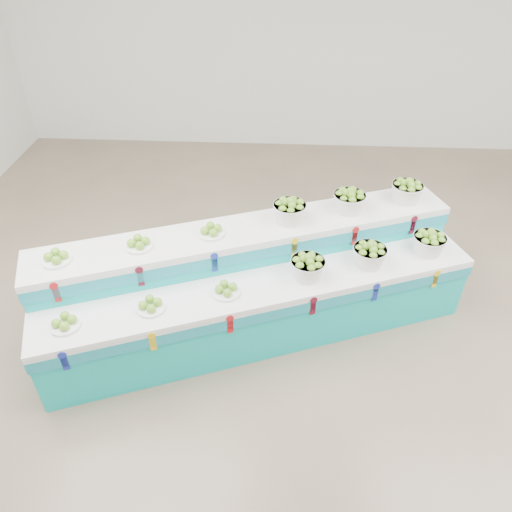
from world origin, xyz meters
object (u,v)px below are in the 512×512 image
(basket_lower_left, at_px, (308,267))
(basket_upper_right, at_px, (407,191))
(display_stand, at_px, (256,285))
(plate_upper_mid, at_px, (138,242))

(basket_lower_left, bearing_deg, basket_upper_right, 42.33)
(display_stand, xyz_separation_m, basket_lower_left, (0.48, -0.10, 0.33))
(display_stand, relative_size, basket_lower_left, 13.02)
(basket_upper_right, bearing_deg, display_stand, -150.94)
(display_stand, relative_size, basket_upper_right, 13.02)
(basket_lower_left, distance_m, basket_upper_right, 1.42)
(display_stand, height_order, plate_upper_mid, plate_upper_mid)
(display_stand, xyz_separation_m, basket_upper_right, (1.51, 0.84, 0.63))
(basket_lower_left, height_order, plate_upper_mid, plate_upper_mid)
(basket_lower_left, bearing_deg, plate_upper_mid, -179.10)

